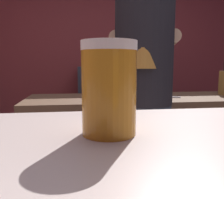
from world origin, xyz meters
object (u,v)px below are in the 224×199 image
Objects in this scene: mixing_bowl at (96,95)px; chefs_knife at (165,97)px; bottle_soy at (100,61)px; pint_glass_far at (109,88)px; bottle_olive_oil at (90,61)px; bartender at (143,90)px.

mixing_bowl is 0.75× the size of chefs_knife.
bottle_soy is (-0.38, 1.41, 0.29)m from chefs_knife.
mixing_bowl is at bearing -163.97° from chefs_knife.
bottle_olive_oil is at bearing 88.01° from pint_glass_far.
bartender is at bearing -104.05° from chefs_knife.
mixing_bowl is 0.54m from chefs_knife.
bartender is at bearing -87.02° from bottle_soy.
pint_glass_far is 0.71× the size of bottle_soy.
bottle_soy is at bearing 9.99° from bottle_olive_oil.
bottle_soy is at bearing 20.52° from bartender.
mixing_bowl is (-0.25, 0.45, -0.08)m from bartender.
bottle_olive_oil reaches higher than chefs_knife.
bottle_olive_oil is (0.10, 2.85, 0.07)m from pint_glass_far.
chefs_knife is 1.60m from pint_glass_far.
bottle_olive_oil is at bearing 25.02° from bartender.
chefs_knife is at bearing 67.11° from pint_glass_far.
bartender is 1.83m from bottle_soy.
bottle_olive_oil is 0.14m from bottle_soy.
bottle_soy is (-0.09, 1.82, 0.19)m from bartender.
bartender is 1.82m from bottle_olive_oil.
chefs_knife is 1.28× the size of bottle_soy.
bottle_olive_oil reaches higher than pint_glass_far.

